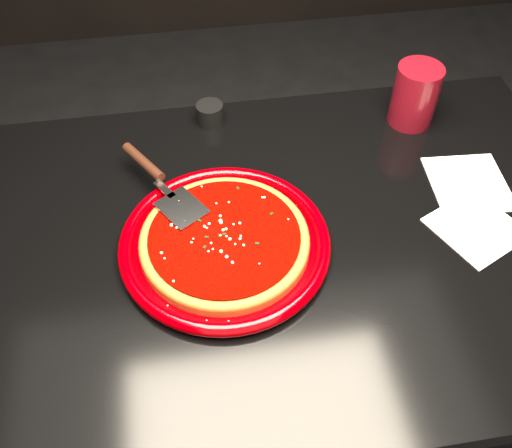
{
  "coord_description": "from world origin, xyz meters",
  "views": [
    {
      "loc": [
        -0.15,
        -0.63,
        1.54
      ],
      "look_at": [
        -0.04,
        0.02,
        0.77
      ],
      "focal_mm": 40.0,
      "sensor_mm": 36.0,
      "label": 1
    }
  ],
  "objects_px": {
    "plate": "(225,243)",
    "ramekin": "(210,114)",
    "table": "(276,340)",
    "cup": "(415,95)",
    "pizza_server": "(162,182)"
  },
  "relations": [
    {
      "from": "table",
      "to": "cup",
      "type": "xyz_separation_m",
      "value": [
        0.33,
        0.28,
        0.44
      ]
    },
    {
      "from": "pizza_server",
      "to": "cup",
      "type": "distance_m",
      "value": 0.56
    },
    {
      "from": "table",
      "to": "plate",
      "type": "bearing_deg",
      "value": -174.25
    },
    {
      "from": "table",
      "to": "pizza_server",
      "type": "relative_size",
      "value": 4.24
    },
    {
      "from": "plate",
      "to": "ramekin",
      "type": "distance_m",
      "value": 0.35
    },
    {
      "from": "cup",
      "to": "pizza_server",
      "type": "bearing_deg",
      "value": -164.26
    },
    {
      "from": "pizza_server",
      "to": "ramekin",
      "type": "distance_m",
      "value": 0.24
    },
    {
      "from": "plate",
      "to": "ramekin",
      "type": "bearing_deg",
      "value": 88.03
    },
    {
      "from": "plate",
      "to": "cup",
      "type": "bearing_deg",
      "value": 33.39
    },
    {
      "from": "table",
      "to": "ramekin",
      "type": "distance_m",
      "value": 0.53
    },
    {
      "from": "table",
      "to": "cup",
      "type": "height_order",
      "value": "cup"
    },
    {
      "from": "plate",
      "to": "ramekin",
      "type": "height_order",
      "value": "ramekin"
    },
    {
      "from": "plate",
      "to": "pizza_server",
      "type": "height_order",
      "value": "pizza_server"
    },
    {
      "from": "table",
      "to": "ramekin",
      "type": "bearing_deg",
      "value": 104.94
    },
    {
      "from": "table",
      "to": "cup",
      "type": "bearing_deg",
      "value": 39.74
    }
  ]
}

